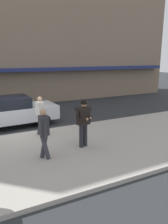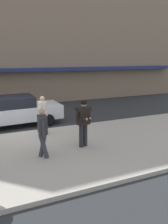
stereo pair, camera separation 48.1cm
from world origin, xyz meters
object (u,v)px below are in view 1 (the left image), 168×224
object	(u,v)px
parked_sedan_mid	(11,112)
pedestrian_in_light_coat	(40,113)
pedestrian_with_bag	(44,131)
man_texting_on_phone	(83,118)

from	to	relation	value
parked_sedan_mid	pedestrian_in_light_coat	distance (m)	2.44
pedestrian_in_light_coat	pedestrian_with_bag	bearing A→B (deg)	-103.01
pedestrian_with_bag	parked_sedan_mid	bearing A→B (deg)	94.73
man_texting_on_phone	pedestrian_in_light_coat	world-z (taller)	man_texting_on_phone
parked_sedan_mid	pedestrian_in_light_coat	bearing A→B (deg)	-67.74
parked_sedan_mid	pedestrian_with_bag	distance (m)	4.59
parked_sedan_mid	man_texting_on_phone	bearing A→B (deg)	-65.17
parked_sedan_mid	pedestrian_with_bag	bearing A→B (deg)	-85.27
pedestrian_in_light_coat	pedestrian_with_bag	world-z (taller)	same
parked_sedan_mid	pedestrian_with_bag	xyz separation A→B (m)	(0.38, -4.56, 0.32)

